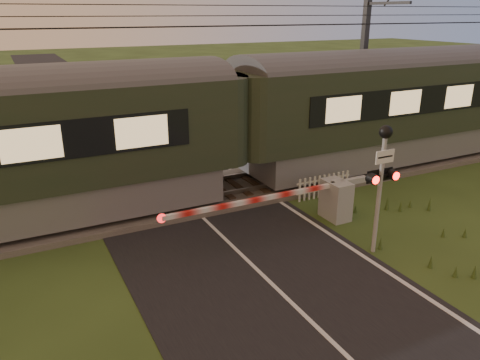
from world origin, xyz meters
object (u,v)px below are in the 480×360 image
train (230,123)px  crossing_signal (382,167)px  catenary_mast (364,58)px  picket_fence (324,186)px  boom_gate (329,199)px

train → crossing_signal: train is taller
catenary_mast → picket_fence: bearing=-139.9°
train → boom_gate: size_ratio=6.94×
crossing_signal → catenary_mast: (6.04, 7.85, 1.72)m
boom_gate → picket_fence: size_ratio=3.09×
picket_fence → catenary_mast: catenary_mast is taller
train → picket_fence: train is taller
picket_fence → catenary_mast: (4.90, 4.13, 3.64)m
boom_gate → crossing_signal: (-0.15, -2.16, 1.66)m
crossing_signal → boom_gate: bearing=86.1°
crossing_signal → picket_fence: 4.34m
boom_gate → catenary_mast: bearing=44.0°
catenary_mast → crossing_signal: bearing=-127.6°
boom_gate → picket_fence: bearing=57.5°
picket_fence → catenary_mast: size_ratio=0.27×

